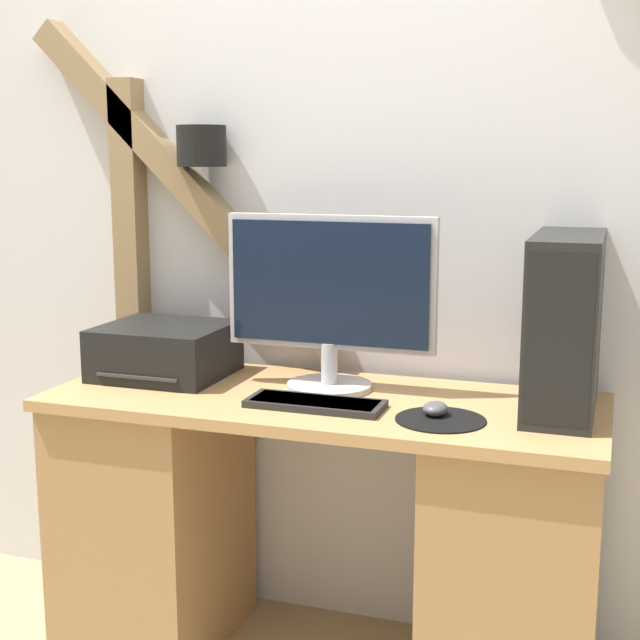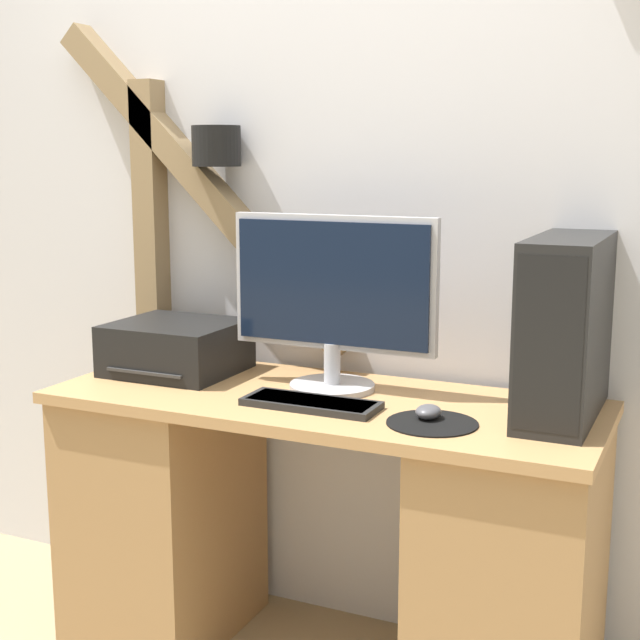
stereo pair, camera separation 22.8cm
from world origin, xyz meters
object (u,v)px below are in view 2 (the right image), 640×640
Objects in this scene: monitor at (333,294)px; mouse at (428,412)px; keyboard at (311,403)px; computer_tower at (566,327)px; printer at (176,347)px.

monitor is 0.43m from mouse.
mouse reaches higher than keyboard.
computer_tower is 1.10m from printer.
mouse is at bearing -147.46° from computer_tower.
keyboard is 0.54m from printer.
monitor is at bearing 152.63° from mouse.
monitor is at bearing 96.72° from keyboard.
mouse is (0.30, 0.01, 0.01)m from keyboard.
printer is at bearing -178.75° from computer_tower.
monitor is 0.52m from printer.
printer is (-1.09, -0.02, -0.14)m from computer_tower.
computer_tower is at bearing 1.18° from monitor.
monitor reaches higher than printer.
monitor is at bearing 1.34° from printer.
keyboard is at bearing -177.18° from mouse.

